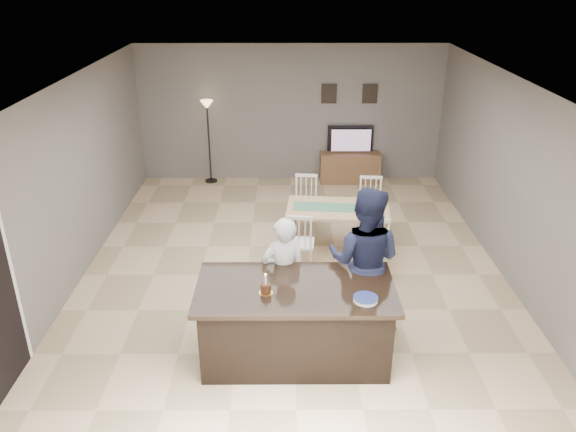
{
  "coord_description": "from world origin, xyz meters",
  "views": [
    {
      "loc": [
        -0.11,
        -6.98,
        4.07
      ],
      "look_at": [
        -0.07,
        -0.3,
        1.06
      ],
      "focal_mm": 35.0,
      "sensor_mm": 36.0,
      "label": 1
    }
  ],
  "objects_px": {
    "kitchen_island": "(295,321)",
    "woman": "(284,275)",
    "floor_lamp": "(208,119)",
    "dining_table": "(337,215)",
    "man": "(364,261)",
    "plate_stack": "(366,299)",
    "tv_console": "(350,167)",
    "birthday_cake": "(266,288)",
    "television": "(351,140)"
  },
  "relations": [
    {
      "from": "kitchen_island",
      "to": "woman",
      "type": "height_order",
      "value": "woman"
    },
    {
      "from": "floor_lamp",
      "to": "dining_table",
      "type": "bearing_deg",
      "value": -52.7
    },
    {
      "from": "dining_table",
      "to": "kitchen_island",
      "type": "bearing_deg",
      "value": -99.53
    },
    {
      "from": "kitchen_island",
      "to": "floor_lamp",
      "type": "xyz_separation_m",
      "value": [
        -1.62,
        5.59,
        0.84
      ]
    },
    {
      "from": "man",
      "to": "plate_stack",
      "type": "relative_size",
      "value": 6.98
    },
    {
      "from": "tv_console",
      "to": "plate_stack",
      "type": "height_order",
      "value": "plate_stack"
    },
    {
      "from": "birthday_cake",
      "to": "floor_lamp",
      "type": "xyz_separation_m",
      "value": [
        -1.31,
        5.71,
        0.33
      ]
    },
    {
      "from": "television",
      "to": "man",
      "type": "height_order",
      "value": "man"
    },
    {
      "from": "television",
      "to": "floor_lamp",
      "type": "bearing_deg",
      "value": 1.01
    },
    {
      "from": "plate_stack",
      "to": "woman",
      "type": "bearing_deg",
      "value": 135.73
    },
    {
      "from": "man",
      "to": "birthday_cake",
      "type": "relative_size",
      "value": 7.82
    },
    {
      "from": "plate_stack",
      "to": "floor_lamp",
      "type": "height_order",
      "value": "floor_lamp"
    },
    {
      "from": "television",
      "to": "floor_lamp",
      "type": "height_order",
      "value": "floor_lamp"
    },
    {
      "from": "plate_stack",
      "to": "television",
      "type": "bearing_deg",
      "value": 85.33
    },
    {
      "from": "birthday_cake",
      "to": "plate_stack",
      "type": "height_order",
      "value": "birthday_cake"
    },
    {
      "from": "tv_console",
      "to": "birthday_cake",
      "type": "bearing_deg",
      "value": -104.91
    },
    {
      "from": "birthday_cake",
      "to": "tv_console",
      "type": "bearing_deg",
      "value": 75.09
    },
    {
      "from": "woman",
      "to": "plate_stack",
      "type": "height_order",
      "value": "woman"
    },
    {
      "from": "kitchen_island",
      "to": "tv_console",
      "type": "bearing_deg",
      "value": 77.84
    },
    {
      "from": "woman",
      "to": "plate_stack",
      "type": "relative_size",
      "value": 5.59
    },
    {
      "from": "birthday_cake",
      "to": "plate_stack",
      "type": "bearing_deg",
      "value": -8.7
    },
    {
      "from": "kitchen_island",
      "to": "television",
      "type": "bearing_deg",
      "value": 77.99
    },
    {
      "from": "woman",
      "to": "dining_table",
      "type": "distance_m",
      "value": 2.18
    },
    {
      "from": "man",
      "to": "dining_table",
      "type": "relative_size",
      "value": 0.99
    },
    {
      "from": "birthday_cake",
      "to": "plate_stack",
      "type": "relative_size",
      "value": 0.89
    },
    {
      "from": "television",
      "to": "floor_lamp",
      "type": "xyz_separation_m",
      "value": [
        -2.82,
        -0.05,
        0.43
      ]
    },
    {
      "from": "dining_table",
      "to": "floor_lamp",
      "type": "relative_size",
      "value": 1.11
    },
    {
      "from": "man",
      "to": "floor_lamp",
      "type": "distance_m",
      "value": 5.61
    },
    {
      "from": "dining_table",
      "to": "floor_lamp",
      "type": "distance_m",
      "value": 3.87
    },
    {
      "from": "kitchen_island",
      "to": "woman",
      "type": "bearing_deg",
      "value": 103.2
    },
    {
      "from": "dining_table",
      "to": "tv_console",
      "type": "bearing_deg",
      "value": 85.61
    },
    {
      "from": "man",
      "to": "dining_table",
      "type": "height_order",
      "value": "man"
    },
    {
      "from": "tv_console",
      "to": "television",
      "type": "bearing_deg",
      "value": 90.0
    },
    {
      "from": "television",
      "to": "plate_stack",
      "type": "relative_size",
      "value": 3.5
    },
    {
      "from": "man",
      "to": "plate_stack",
      "type": "bearing_deg",
      "value": 103.37
    },
    {
      "from": "tv_console",
      "to": "birthday_cake",
      "type": "xyz_separation_m",
      "value": [
        -1.51,
        -5.69,
        0.65
      ]
    },
    {
      "from": "plate_stack",
      "to": "man",
      "type": "bearing_deg",
      "value": 83.62
    },
    {
      "from": "kitchen_island",
      "to": "birthday_cake",
      "type": "xyz_separation_m",
      "value": [
        -0.31,
        -0.12,
        0.5
      ]
    },
    {
      "from": "man",
      "to": "plate_stack",
      "type": "distance_m",
      "value": 0.83
    },
    {
      "from": "television",
      "to": "dining_table",
      "type": "xyz_separation_m",
      "value": [
        -0.52,
        -3.08,
        -0.27
      ]
    },
    {
      "from": "tv_console",
      "to": "dining_table",
      "type": "distance_m",
      "value": 3.06
    },
    {
      "from": "television",
      "to": "kitchen_island",
      "type": "bearing_deg",
      "value": 77.99
    },
    {
      "from": "floor_lamp",
      "to": "woman",
      "type": "bearing_deg",
      "value": -73.49
    },
    {
      "from": "woman",
      "to": "man",
      "type": "relative_size",
      "value": 0.8
    },
    {
      "from": "floor_lamp",
      "to": "kitchen_island",
      "type": "bearing_deg",
      "value": -73.81
    },
    {
      "from": "birthday_cake",
      "to": "television",
      "type": "bearing_deg",
      "value": 75.26
    },
    {
      "from": "tv_console",
      "to": "floor_lamp",
      "type": "relative_size",
      "value": 0.72
    },
    {
      "from": "tv_console",
      "to": "woman",
      "type": "distance_m",
      "value": 5.21
    },
    {
      "from": "man",
      "to": "plate_stack",
      "type": "xyz_separation_m",
      "value": [
        -0.09,
        -0.82,
        0.01
      ]
    },
    {
      "from": "man",
      "to": "kitchen_island",
      "type": "bearing_deg",
      "value": 53.97
    }
  ]
}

